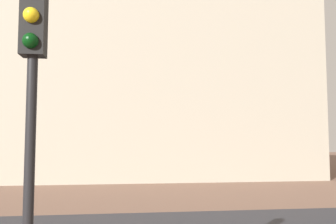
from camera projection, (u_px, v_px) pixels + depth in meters
name	position (u px, v px, depth m)	size (l,w,h in m)	color
landmark_building	(146.00, 65.00, 29.40)	(23.49, 14.91, 32.01)	#B2A893
traffic_light_pole	(31.00, 96.00, 4.14)	(0.28, 0.34, 4.56)	black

